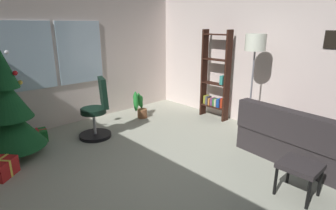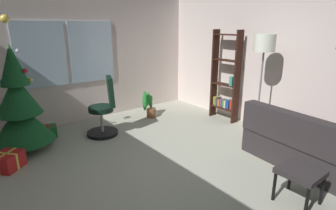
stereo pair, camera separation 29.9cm
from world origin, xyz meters
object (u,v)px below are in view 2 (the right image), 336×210
holiday_tree (19,108)px  potted_plant (149,105)px  gift_box_red (8,161)px  footstool (300,174)px  bookshelf (225,81)px  couch (330,152)px  floor_lamp (264,51)px  office_chair (104,112)px  gift_box_green (48,131)px

holiday_tree → potted_plant: size_ratio=3.38×
holiday_tree → gift_box_red: bearing=-122.4°
footstool → gift_box_red: bearing=130.8°
footstool → bookshelf: bearing=57.7°
couch → holiday_tree: (-3.16, 3.26, 0.43)m
couch → footstool: (-1.02, -0.09, 0.07)m
floor_lamp → potted_plant: bearing=112.4°
holiday_tree → potted_plant: holiday_tree is taller
holiday_tree → office_chair: 1.35m
gift_box_red → floor_lamp: floor_lamp is taller
bookshelf → gift_box_red: bearing=173.5°
office_chair → potted_plant: (1.19, 0.34, -0.16)m
footstool → office_chair: (-0.84, 3.17, 0.07)m
footstool → gift_box_green: footstool is taller
gift_box_red → bookshelf: (3.98, -0.45, 0.70)m
gift_box_green → bookshelf: 3.55m
office_chair → holiday_tree: bearing=171.8°
office_chair → potted_plant: 1.24m
footstool → potted_plant: potted_plant is taller
gift_box_red → potted_plant: 2.89m
office_chair → floor_lamp: floor_lamp is taller
footstool → potted_plant: (0.35, 3.51, -0.09)m
couch → gift_box_green: (-2.72, 3.62, -0.18)m
footstool → gift_box_red: footstool is taller
couch → footstool: 1.03m
potted_plant → gift_box_red: bearing=-166.9°
footstool → gift_box_green: bearing=114.7°
gift_box_red → gift_box_green: gift_box_red is taller
footstool → bookshelf: 2.88m
holiday_tree → office_chair: size_ratio=1.95×
holiday_tree → couch: bearing=-45.9°
couch → floor_lamp: 1.81m
holiday_tree → footstool: bearing=-57.4°
gift_box_red → gift_box_green: size_ratio=1.40×
couch → bookshelf: (0.50, 2.31, 0.54)m
floor_lamp → gift_box_red: bearing=158.3°
holiday_tree → floor_lamp: bearing=-30.3°
holiday_tree → potted_plant: 2.54m
office_chair → potted_plant: bearing=16.0°
holiday_tree → bookshelf: bearing=-14.5°
holiday_tree → gift_box_green: (0.44, 0.35, -0.61)m
footstool → gift_box_red: (-2.46, 2.85, -0.24)m
couch → footstool: size_ratio=4.94×
footstool → gift_box_green: 4.09m
gift_box_green → bookshelf: bearing=-22.0°
holiday_tree → bookshelf: size_ratio=1.12×
holiday_tree → bookshelf: 3.79m
gift_box_green → bookshelf: size_ratio=0.18×
couch → office_chair: 3.60m
office_chair → footstool: bearing=-75.1°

